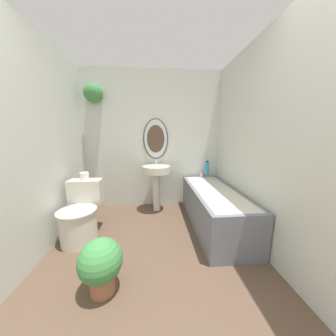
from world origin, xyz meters
TOP-DOWN VIEW (x-y plane):
  - wall_back at (-0.06, 2.67)m, footprint 2.51×0.29m
  - wall_left at (-1.23, 1.33)m, footprint 0.06×2.77m
  - wall_right at (1.23, 1.33)m, footprint 0.06×2.77m
  - toilet at (-0.91, 1.63)m, footprint 0.45×0.63m
  - pedestal_sink at (0.05, 2.38)m, footprint 0.46×0.46m
  - bathtub at (0.87, 1.81)m, footprint 0.62×1.59m
  - shampoo_bottle at (0.96, 2.49)m, footprint 0.07×0.07m
  - potted_plant at (-0.43, 0.83)m, footprint 0.36×0.36m
  - toilet_paper_roll at (-0.91, 1.85)m, footprint 0.11×0.11m

SIDE VIEW (x-z plane):
  - potted_plant at x=-0.43m, z-range 0.03..0.51m
  - bathtub at x=0.87m, z-range -0.03..0.59m
  - toilet at x=-0.91m, z-range -0.05..0.66m
  - pedestal_sink at x=0.05m, z-range 0.17..1.06m
  - shampoo_bottle at x=0.96m, z-range 0.61..0.84m
  - toilet_paper_roll at x=-0.91m, z-range 0.72..0.82m
  - wall_left at x=-1.23m, z-range 0.00..2.40m
  - wall_right at x=1.23m, z-range 0.00..2.40m
  - wall_back at x=-0.06m, z-range 0.05..2.45m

